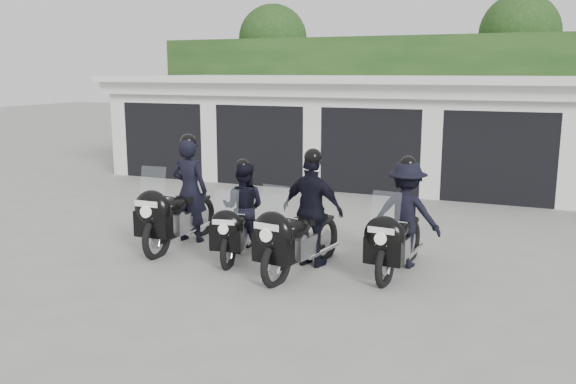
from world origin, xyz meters
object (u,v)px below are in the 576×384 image
at_px(police_bike_a, 181,201).
at_px(police_bike_d, 403,221).
at_px(police_bike_c, 307,218).
at_px(police_bike_b, 241,214).

relative_size(police_bike_a, police_bike_d, 1.11).
bearing_deg(police_bike_c, police_bike_a, -179.34).
distance_m(police_bike_b, police_bike_d, 2.74).
bearing_deg(police_bike_b, police_bike_c, -23.47).
bearing_deg(police_bike_c, police_bike_d, 31.74).
relative_size(police_bike_a, police_bike_b, 1.23).
bearing_deg(police_bike_d, police_bike_c, -153.07).
xyz_separation_m(police_bike_a, police_bike_d, (3.98, 0.19, -0.02)).
distance_m(police_bike_a, police_bike_b, 1.27).
distance_m(police_bike_c, police_bike_d, 1.52).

